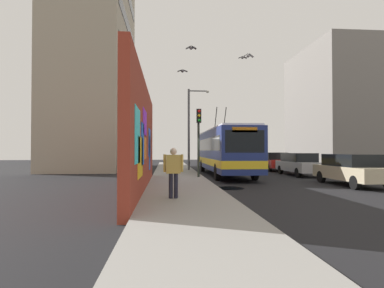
% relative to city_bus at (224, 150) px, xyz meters
% --- Properties ---
extents(ground_plane, '(80.00, 80.00, 0.00)m').
position_rel_city_bus_xyz_m(ground_plane, '(-3.57, 1.80, -1.80)').
color(ground_plane, black).
extents(sidewalk_slab, '(48.00, 3.20, 0.15)m').
position_rel_city_bus_xyz_m(sidewalk_slab, '(-3.57, 3.40, -1.72)').
color(sidewalk_slab, gray).
rests_on(sidewalk_slab, ground_plane).
extents(graffiti_wall, '(12.60, 0.32, 4.67)m').
position_rel_city_bus_xyz_m(graffiti_wall, '(-8.29, 5.15, 0.53)').
color(graffiti_wall, maroon).
rests_on(graffiti_wall, ground_plane).
extents(building_far_left, '(13.83, 6.23, 20.41)m').
position_rel_city_bus_xyz_m(building_far_left, '(8.96, 11.00, 8.41)').
color(building_far_left, '#9E937F').
rests_on(building_far_left, ground_plane).
extents(building_far_right, '(12.56, 6.40, 13.68)m').
position_rel_city_bus_xyz_m(building_far_right, '(13.60, -15.20, 5.04)').
color(building_far_right, gray).
rests_on(building_far_right, ground_plane).
extents(city_bus, '(11.83, 2.52, 5.01)m').
position_rel_city_bus_xyz_m(city_bus, '(0.00, 0.00, 0.00)').
color(city_bus, navy).
rests_on(city_bus, ground_plane).
extents(parked_car_champagne, '(4.79, 1.83, 1.58)m').
position_rel_city_bus_xyz_m(parked_car_champagne, '(-6.98, -5.20, -0.96)').
color(parked_car_champagne, '#C6B793').
rests_on(parked_car_champagne, ground_plane).
extents(parked_car_silver, '(4.80, 1.75, 1.58)m').
position_rel_city_bus_xyz_m(parked_car_silver, '(-0.63, -5.20, -0.97)').
color(parked_car_silver, '#B7B7BC').
rests_on(parked_car_silver, ground_plane).
extents(parked_car_red, '(4.49, 1.94, 1.58)m').
position_rel_city_bus_xyz_m(parked_car_red, '(4.70, -5.20, -0.96)').
color(parked_car_red, '#B21E19').
rests_on(parked_car_red, ground_plane).
extents(parked_car_dark_gray, '(4.67, 1.75, 1.58)m').
position_rel_city_bus_xyz_m(parked_car_dark_gray, '(10.42, -5.20, -0.97)').
color(parked_car_dark_gray, '#38383D').
rests_on(parked_car_dark_gray, ground_plane).
extents(pedestrian_near_wall, '(0.23, 0.68, 1.71)m').
position_rel_city_bus_xyz_m(pedestrian_near_wall, '(-11.43, 3.88, -0.64)').
color(pedestrian_near_wall, '#1E1E2D').
rests_on(pedestrian_near_wall, sidewalk_slab).
extents(traffic_light, '(0.49, 0.28, 4.16)m').
position_rel_city_bus_xyz_m(traffic_light, '(-3.09, 2.15, 1.15)').
color(traffic_light, '#2D382D').
rests_on(traffic_light, sidewalk_slab).
extents(street_lamp, '(0.44, 1.80, 6.72)m').
position_rel_city_bus_xyz_m(street_lamp, '(3.98, 2.05, 2.21)').
color(street_lamp, '#4C4C51').
rests_on(street_lamp, sidewalk_slab).
extents(flying_pigeons, '(7.55, 4.56, 3.14)m').
position_rel_city_bus_xyz_m(flying_pigeons, '(-4.32, 1.57, 5.40)').
color(flying_pigeons, slate).
extents(curbside_puddle, '(1.47, 1.47, 0.00)m').
position_rel_city_bus_xyz_m(curbside_puddle, '(-7.54, 1.20, -1.80)').
color(curbside_puddle, black).
rests_on(curbside_puddle, ground_plane).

